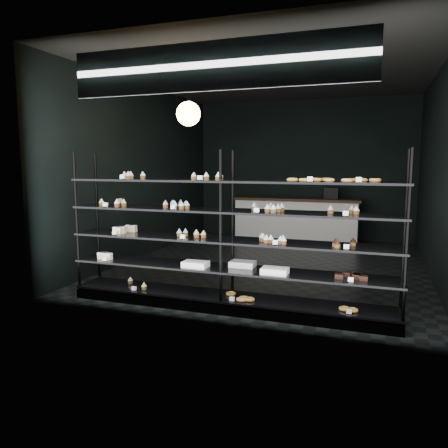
% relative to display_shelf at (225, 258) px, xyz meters
% --- Properties ---
extents(room, '(5.01, 6.01, 3.20)m').
position_rel_display_shelf_xyz_m(room, '(0.03, 2.45, 0.97)').
color(room, black).
rests_on(room, ground).
extents(display_shelf, '(4.00, 0.50, 1.91)m').
position_rel_display_shelf_xyz_m(display_shelf, '(0.00, 0.00, 0.00)').
color(display_shelf, black).
rests_on(display_shelf, room).
extents(signage, '(3.30, 0.05, 0.50)m').
position_rel_display_shelf_xyz_m(signage, '(0.03, -0.48, 2.12)').
color(signage, '#0E1C46').
rests_on(signage, room).
extents(pendant_lamp, '(0.34, 0.34, 0.90)m').
position_rel_display_shelf_xyz_m(pendant_lamp, '(-0.88, 0.95, 1.82)').
color(pendant_lamp, black).
rests_on(pendant_lamp, room).
extents(service_counter, '(2.82, 0.65, 1.23)m').
position_rel_display_shelf_xyz_m(service_counter, '(0.00, 4.95, -0.13)').
color(service_counter, silver).
rests_on(service_counter, room).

